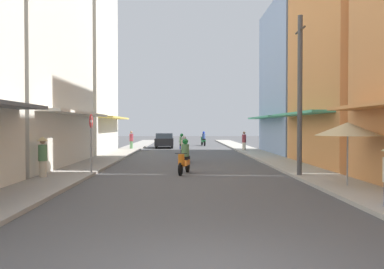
{
  "coord_description": "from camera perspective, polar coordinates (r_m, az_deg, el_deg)",
  "views": [
    {
      "loc": [
        -0.32,
        -5.32,
        2.14
      ],
      "look_at": [
        0.05,
        12.14,
        1.76
      ],
      "focal_mm": 36.12,
      "sensor_mm": 36.0,
      "label": 1
    }
  ],
  "objects": [
    {
      "name": "sidewalk_left",
      "position": [
        27.35,
        -11.59,
        -3.14
      ],
      "size": [
        2.08,
        59.0,
        0.12
      ],
      "primitive_type": "cube",
      "color": "#9E9991",
      "rests_on": "ground"
    },
    {
      "name": "building_left_mid",
      "position": [
        22.6,
        -25.2,
        12.83
      ],
      "size": [
        7.05,
        10.46,
        13.46
      ],
      "color": "silver",
      "rests_on": "ground"
    },
    {
      "name": "building_right_far",
      "position": [
        31.1,
        16.95,
        7.79
      ],
      "size": [
        7.05,
        8.89,
        11.43
      ],
      "color": "#8CA5CC",
      "rests_on": "ground"
    },
    {
      "name": "motorbike_green",
      "position": [
        41.92,
        1.69,
        -0.71
      ],
      "size": [
        0.6,
        1.79,
        1.58
      ],
      "color": "black",
      "rests_on": "ground"
    },
    {
      "name": "motorbike_maroon",
      "position": [
        22.65,
        -1.19,
        -2.39
      ],
      "size": [
        0.55,
        1.81,
        1.58
      ],
      "color": "black",
      "rests_on": "ground"
    },
    {
      "name": "vendor_umbrella",
      "position": [
        14.12,
        22.0,
        0.76
      ],
      "size": [
        2.17,
        2.17,
        2.27
      ],
      "color": "#99999E",
      "rests_on": "ground"
    },
    {
      "name": "motorbike_blue",
      "position": [
        29.91,
        -1.52,
        -1.5
      ],
      "size": [
        0.55,
        1.81,
        1.58
      ],
      "color": "black",
      "rests_on": "ground"
    },
    {
      "name": "sidewalk_right",
      "position": [
        27.47,
        10.51,
        -3.12
      ],
      "size": [
        2.08,
        59.0,
        0.12
      ],
      "primitive_type": "cube",
      "color": "#ADA89E",
      "rests_on": "ground"
    },
    {
      "name": "utility_pole",
      "position": [
        16.57,
        15.63,
        5.62
      ],
      "size": [
        0.2,
        1.2,
        6.68
      ],
      "color": "#4C4C4F",
      "rests_on": "ground"
    },
    {
      "name": "pedestrian_crossing",
      "position": [
        16.45,
        -21.18,
        -2.92
      ],
      "size": [
        0.44,
        0.44,
        1.72
      ],
      "color": "beige",
      "rests_on": "ground"
    },
    {
      "name": "ground_plane",
      "position": [
        26.9,
        -0.51,
        -3.31
      ],
      "size": [
        112.2,
        112.2,
        0.0
      ],
      "primitive_type": "plane",
      "color": "#4C4C4F"
    },
    {
      "name": "parked_car",
      "position": [
        37.99,
        -4.08,
        -0.87
      ],
      "size": [
        1.84,
        4.13,
        1.45
      ],
      "color": "black",
      "rests_on": "ground"
    },
    {
      "name": "motorbike_orange",
      "position": [
        17.27,
        -1.14,
        -3.52
      ],
      "size": [
        0.67,
        1.77,
        1.58
      ],
      "color": "black",
      "rests_on": "ground"
    },
    {
      "name": "street_sign_no_entry",
      "position": [
        17.33,
        -14.67,
        -0.19
      ],
      "size": [
        0.07,
        0.6,
        2.65
      ],
      "color": "gray",
      "rests_on": "ground"
    },
    {
      "name": "building_left_far",
      "position": [
        32.55,
        -17.53,
        11.7
      ],
      "size": [
        7.05,
        8.56,
        16.16
      ],
      "color": "silver",
      "rests_on": "ground"
    },
    {
      "name": "pedestrian_far",
      "position": [
        32.44,
        7.7,
        -1.05
      ],
      "size": [
        0.34,
        0.34,
        1.69
      ],
      "color": "beige",
      "rests_on": "ground"
    },
    {
      "name": "pedestrian_midway",
      "position": [
        35.14,
        -8.94,
        -0.87
      ],
      "size": [
        0.34,
        0.34,
        1.69
      ],
      "color": "#598C59",
      "rests_on": "ground"
    }
  ]
}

